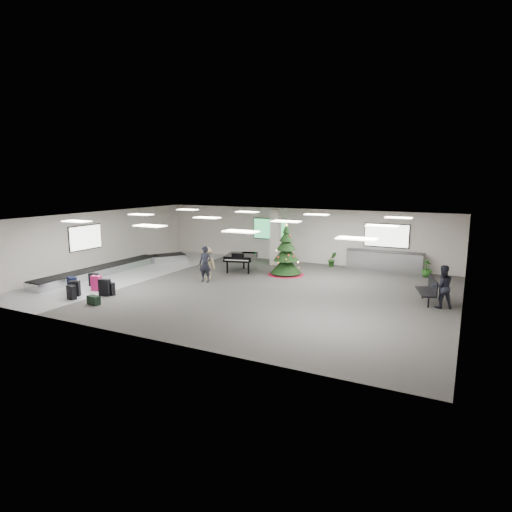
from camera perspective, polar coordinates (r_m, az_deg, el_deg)
The scene contains 20 objects.
ground at distance 19.69m, azimuth -1.47°, elevation -4.24°, with size 18.00×18.00×0.00m, color #373432.
room_envelope at distance 20.01m, azimuth -1.55°, elevation 2.79°, with size 18.02×14.02×3.21m.
baggage_carousel at distance 24.21m, azimuth -18.15°, elevation -1.50°, with size 2.28×9.71×0.43m.
service_counter at distance 24.19m, azimuth 16.72°, elevation -0.63°, with size 4.05×0.65×1.08m.
suitcase_0 at distance 19.78m, azimuth -23.02°, elevation -4.01°, with size 0.48×0.40×0.68m.
suitcase_1 at distance 19.37m, azimuth -19.53°, elevation -3.98°, with size 0.51×0.35×0.74m.
pink_suitcase at distance 20.36m, azimuth -20.50°, elevation -3.42°, with size 0.48×0.33×0.70m.
suitcase_3 at distance 19.43m, azimuth -18.79°, elevation -4.16°, with size 0.39×0.25×0.56m.
navy_suitcase at distance 20.36m, azimuth -23.30°, elevation -3.57°, with size 0.52×0.40×0.73m.
suitcase_5 at distance 19.30m, azimuth -23.39°, elevation -4.48°, with size 0.42×0.27×0.61m.
green_duffel at distance 18.23m, azimuth -20.83°, elevation -5.52°, with size 0.56×0.31×0.37m.
suitcase_8 at distance 21.28m, azimuth -20.82°, elevation -2.97°, with size 0.44×0.28×0.63m.
christmas_tree at distance 22.21m, azimuth 4.02°, elevation -0.13°, with size 1.92×1.92×2.74m.
grand_piano at distance 23.02m, azimuth -2.07°, elevation -0.16°, with size 1.88×2.20×1.09m.
bench at distance 18.45m, azimuth 22.06°, elevation -4.11°, with size 0.98×1.73×1.04m.
traveler_a at distance 20.75m, azimuth -6.78°, elevation -1.07°, with size 0.64×0.42×1.76m, color black.
traveler_b at distance 21.39m, azimuth -6.51°, elevation -0.93°, with size 1.04×0.60×1.61m, color #927F5A.
traveler_bench at distance 17.94m, azimuth 23.59°, elevation -3.77°, with size 0.82×0.64×1.69m, color black.
potted_plant_left at distance 24.68m, azimuth 10.12°, elevation -0.42°, with size 0.47×0.38×0.86m, color #1A4215.
potted_plant_right at distance 23.40m, azimuth 21.83°, elevation -1.53°, with size 0.50×0.50×0.90m, color #1A4215.
Camera 1 is at (9.04, -16.80, 4.90)m, focal length 30.00 mm.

